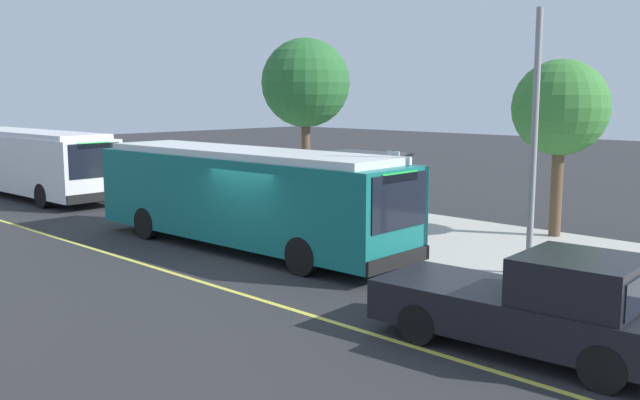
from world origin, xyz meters
name	(u,v)px	position (x,y,z in m)	size (l,w,h in m)	color
ground_plane	(249,261)	(0.00, 0.00, 0.00)	(120.00, 120.00, 0.00)	#2B2B2D
sidewalk_curb	(386,229)	(0.00, 6.00, 0.07)	(44.00, 6.40, 0.15)	#B7B2A8
lane_stripe_center	(182,276)	(0.00, -2.20, 0.00)	(36.00, 0.14, 0.01)	#E0D64C
transit_bus_main	(245,194)	(-1.34, 1.01, 1.62)	(11.35, 2.94, 2.95)	#146B66
transit_bus_second	(31,161)	(-16.43, 1.24, 1.62)	(11.18, 2.87, 2.95)	white
pickup_truck	(538,307)	(8.98, -0.97, 0.86)	(5.54, 2.43, 1.85)	black
bus_shelter	(363,173)	(-0.89, 5.80, 1.92)	(2.90, 1.60, 2.48)	#333338
waiting_bench	(367,211)	(-0.69, 5.79, 0.63)	(1.60, 0.48, 0.95)	brown
route_sign_post	(393,185)	(2.06, 3.70, 1.96)	(0.44, 0.08, 2.80)	#333338
pedestrian_commuter	(367,206)	(0.58, 4.33, 1.12)	(0.24, 0.40, 1.69)	#282D47
street_tree_near_shelter	(306,84)	(-5.89, 8.05, 4.98)	(3.58, 3.58, 6.65)	brown
street_tree_upstreet	(561,109)	(4.73, 8.49, 4.10)	(2.94, 2.94, 5.46)	brown
utility_pole	(534,144)	(6.44, 3.56, 3.35)	(0.16, 0.16, 6.40)	gray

